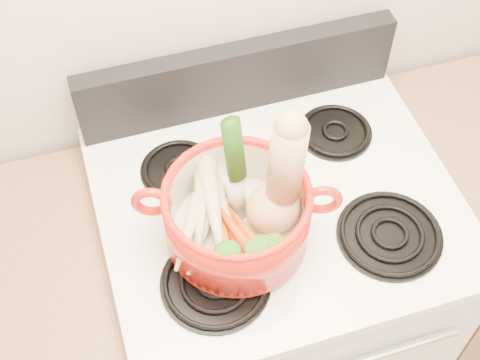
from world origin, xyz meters
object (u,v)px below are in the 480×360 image
object	(u,v)px
dutch_oven	(237,215)
leek	(236,171)
stove_body	(271,301)
squash	(277,179)

from	to	relation	value
dutch_oven	leek	bearing A→B (deg)	91.86
dutch_oven	leek	size ratio (longest dim) A/B	1.11
stove_body	leek	world-z (taller)	leek
stove_body	squash	size ratio (longest dim) A/B	3.23
stove_body	dutch_oven	distance (m)	0.60
squash	stove_body	bearing A→B (deg)	57.40
squash	leek	bearing A→B (deg)	136.75
dutch_oven	squash	xyz separation A→B (m)	(0.08, -0.01, 0.10)
stove_body	leek	bearing A→B (deg)	-164.27
stove_body	squash	bearing A→B (deg)	-116.67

